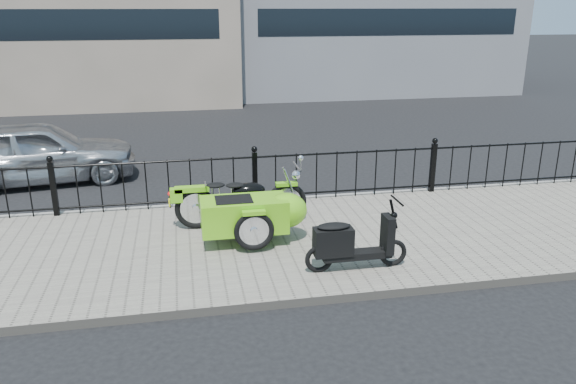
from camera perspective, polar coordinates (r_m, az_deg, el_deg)
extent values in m
plane|color=black|center=(9.31, -2.24, -4.37)|extent=(120.00, 120.00, 0.00)
cube|color=gray|center=(8.84, -1.74, -5.24)|extent=(30.00, 3.80, 0.12)
cube|color=gray|center=(10.62, -3.44, -1.11)|extent=(30.00, 0.10, 0.12)
cylinder|color=black|center=(10.22, -3.43, 3.55)|extent=(14.00, 0.04, 0.04)
cylinder|color=black|center=(10.43, -3.35, -0.43)|extent=(14.00, 0.04, 0.04)
cube|color=black|center=(10.48, -22.71, 0.28)|extent=(0.09, 0.09, 0.96)
sphere|color=black|center=(10.34, -23.07, 3.13)|extent=(0.11, 0.11, 0.11)
cube|color=black|center=(10.32, -3.39, 1.46)|extent=(0.09, 0.09, 0.96)
sphere|color=black|center=(10.18, -3.45, 4.37)|extent=(0.11, 0.11, 0.11)
cube|color=black|center=(11.30, 14.49, 2.40)|extent=(0.09, 0.09, 0.96)
sphere|color=black|center=(11.17, 14.71, 5.06)|extent=(0.11, 0.11, 0.11)
cube|color=black|center=(21.06, -24.85, 15.14)|extent=(12.50, 0.06, 1.00)
cube|color=black|center=(23.06, 10.50, 16.61)|extent=(10.50, 0.06, 1.00)
torus|color=black|center=(9.40, -0.16, -1.10)|extent=(0.69, 0.09, 0.69)
torus|color=black|center=(9.25, -9.33, -1.68)|extent=(0.69, 0.09, 0.69)
torus|color=black|center=(8.24, -3.46, -4.01)|extent=(0.60, 0.08, 0.60)
cube|color=gray|center=(9.29, -4.71, -1.27)|extent=(0.34, 0.22, 0.24)
cylinder|color=black|center=(9.31, -4.70, -1.68)|extent=(1.40, 0.04, 0.04)
ellipsoid|color=black|center=(9.22, -4.01, 0.18)|extent=(0.54, 0.29, 0.26)
cylinder|color=silver|center=(9.25, 0.93, 2.60)|extent=(0.03, 0.56, 0.03)
cylinder|color=silver|center=(9.31, 0.20, 0.72)|extent=(0.25, 0.04, 0.59)
sphere|color=silver|center=(9.28, 0.81, 1.76)|extent=(0.15, 0.15, 0.15)
cube|color=#70D019|center=(9.29, -0.16, 0.82)|extent=(0.36, 0.12, 0.06)
cube|color=#70D019|center=(9.14, -9.75, 0.31)|extent=(0.55, 0.16, 0.08)
ellipsoid|color=black|center=(9.17, -5.39, 0.69)|extent=(0.31, 0.22, 0.08)
ellipsoid|color=black|center=(9.14, -7.38, 0.69)|extent=(0.31, 0.22, 0.08)
sphere|color=red|center=(9.16, -11.91, -0.18)|extent=(0.07, 0.07, 0.07)
cube|color=yellow|center=(9.32, -11.96, -1.05)|extent=(0.02, 0.14, 0.10)
cube|color=#70D019|center=(8.55, -4.49, -2.30)|extent=(1.30, 0.62, 0.50)
ellipsoid|color=#70D019|center=(8.63, -0.20, -1.86)|extent=(0.65, 0.60, 0.54)
cube|color=black|center=(8.46, -5.54, -0.90)|extent=(0.55, 0.43, 0.06)
cube|color=#70D019|center=(8.14, -3.50, -2.12)|extent=(0.34, 0.11, 0.06)
torus|color=black|center=(8.04, 10.62, -6.05)|extent=(0.40, 0.07, 0.40)
torus|color=black|center=(7.73, 3.17, -6.78)|extent=(0.40, 0.07, 0.40)
cube|color=black|center=(7.86, 6.98, -6.33)|extent=(0.97, 0.21, 0.10)
cube|color=black|center=(7.68, 4.62, -5.04)|extent=(0.53, 0.25, 0.39)
ellipsoid|color=black|center=(7.59, 4.66, -3.50)|extent=(0.45, 0.23, 0.09)
cube|color=black|center=(7.89, 10.08, -4.23)|extent=(0.12, 0.29, 0.53)
cylinder|color=black|center=(7.81, 10.67, -2.21)|extent=(0.15, 0.04, 0.43)
cylinder|color=black|center=(7.76, 11.02, -0.85)|extent=(0.03, 0.43, 0.03)
torus|color=black|center=(8.86, -3.99, -2.59)|extent=(0.59, 0.40, 0.63)
imported|color=#AEB0B5|center=(12.98, -24.01, 3.72)|extent=(4.11, 2.17, 1.33)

